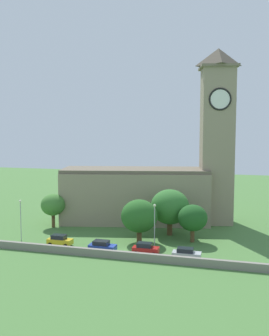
{
  "coord_description": "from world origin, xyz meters",
  "views": [
    {
      "loc": [
        18.97,
        -59.09,
        19.83
      ],
      "look_at": [
        -0.18,
        8.71,
        12.72
      ],
      "focal_mm": 42.65,
      "sensor_mm": 36.0,
      "label": 1
    }
  ],
  "objects": [
    {
      "name": "tree_riverside_east",
      "position": [
        1.37,
        6.25,
        4.65
      ],
      "size": [
        6.32,
        6.32,
        7.52
      ],
      "color": "brown",
      "rests_on": "ground"
    },
    {
      "name": "streetlamp_west_mid",
      "position": [
        4.88,
        2.81,
        5.0
      ],
      "size": [
        0.44,
        0.44,
        7.58
      ],
      "color": "#9EA0A5",
      "rests_on": "ground"
    },
    {
      "name": "ground_plane",
      "position": [
        0.0,
        15.0,
        0.0
      ],
      "size": [
        200.0,
        200.0,
        0.0
      ],
      "primitive_type": "plane",
      "color": "#477538"
    },
    {
      "name": "church",
      "position": [
        1.32,
        22.17,
        9.31
      ],
      "size": [
        36.85,
        17.01,
        35.81
      ],
      "color": "gray",
      "rests_on": "ground"
    },
    {
      "name": "car_red",
      "position": [
        4.06,
        0.04,
        0.95
      ],
      "size": [
        4.19,
        2.19,
        1.89
      ],
      "color": "red",
      "rests_on": "ground"
    },
    {
      "name": "car_yellow",
      "position": [
        -10.98,
        0.58,
        0.96
      ],
      "size": [
        4.23,
        2.05,
        1.9
      ],
      "color": "gold",
      "rests_on": "ground"
    },
    {
      "name": "tree_by_tower",
      "position": [
        10.24,
        8.97,
        4.25
      ],
      "size": [
        5.12,
        5.12,
        6.59
      ],
      "color": "brown",
      "rests_on": "ground"
    },
    {
      "name": "quay_barrier",
      "position": [
        0.0,
        -3.06,
        0.61
      ],
      "size": [
        59.8,
        0.7,
        1.22
      ],
      "primitive_type": "cube",
      "color": "gray",
      "rests_on": "ground"
    },
    {
      "name": "tree_riverside_west",
      "position": [
        5.57,
        12.38,
        5.3
      ],
      "size": [
        7.15,
        7.15,
        8.55
      ],
      "color": "brown",
      "rests_on": "ground"
    },
    {
      "name": "car_silver",
      "position": [
        10.57,
        -0.47,
        0.88
      ],
      "size": [
        4.36,
        2.17,
        1.74
      ],
      "color": "silver",
      "rests_on": "ground"
    },
    {
      "name": "car_blue",
      "position": [
        -2.97,
        -0.52,
        0.92
      ],
      "size": [
        4.38,
        2.33,
        1.83
      ],
      "color": "#233D9E",
      "rests_on": "ground"
    },
    {
      "name": "tree_churchyard",
      "position": [
        -17.99,
        11.91,
        4.52
      ],
      "size": [
        4.82,
        4.82,
        6.72
      ],
      "color": "brown",
      "rests_on": "ground"
    },
    {
      "name": "streetlamp_west_end",
      "position": [
        -19.08,
        1.81,
        4.8
      ],
      "size": [
        0.44,
        0.44,
        7.22
      ],
      "color": "#9EA0A5",
      "rests_on": "ground"
    }
  ]
}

